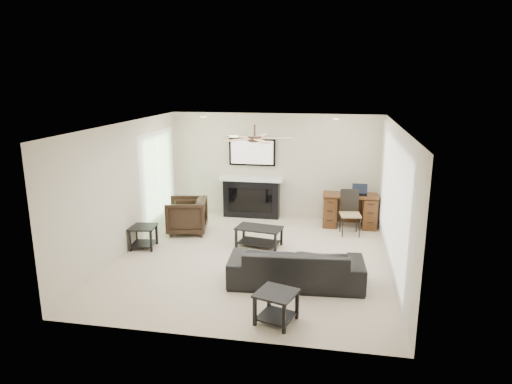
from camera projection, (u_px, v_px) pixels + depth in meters
room_shell at (265, 170)px, 8.22m from camera, size 5.50×5.54×2.52m
sofa at (296, 266)px, 7.45m from camera, size 2.25×1.01×0.64m
armchair at (187, 216)px, 9.94m from camera, size 0.98×0.96×0.76m
coffee_table at (259, 237)px, 9.16m from camera, size 0.97×0.64×0.40m
end_table_near at (276, 307)px, 6.30m from camera, size 0.65×0.65×0.45m
end_table_left at (143, 237)px, 9.07m from camera, size 0.56×0.56×0.45m
fireplace_unit at (251, 179)px, 10.91m from camera, size 1.52×0.34×1.91m
desk at (350, 211)px, 10.33m from camera, size 1.22×0.56×0.76m
desk_chair at (350, 213)px, 9.78m from camera, size 0.48×0.50×0.97m
laptop at (360, 190)px, 10.15m from camera, size 0.33×0.24×0.23m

